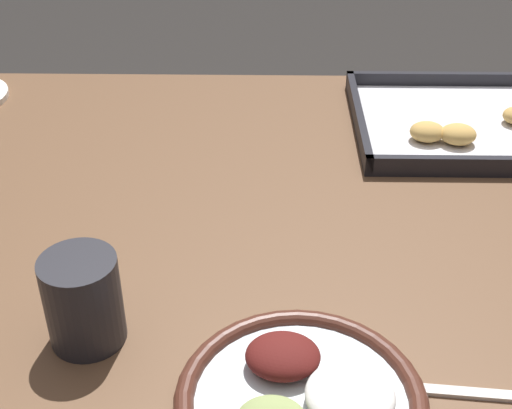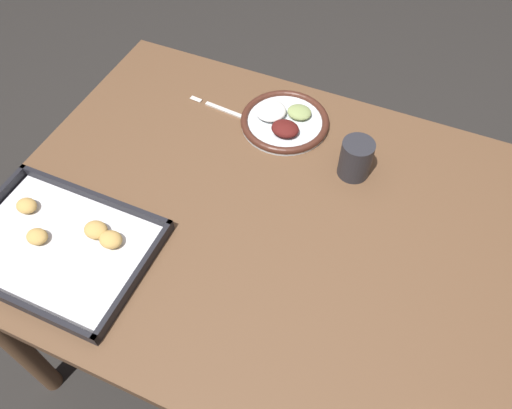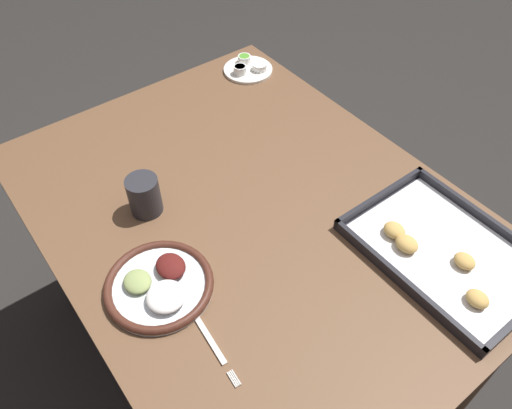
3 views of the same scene
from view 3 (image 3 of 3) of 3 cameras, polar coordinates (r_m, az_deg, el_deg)
The scene contains 7 objects.
ground_plane at distance 1.92m, azimuth -0.39°, elevation -15.82°, with size 8.00×8.00×0.00m, color #282623.
dining_table at distance 1.36m, azimuth -0.53°, elevation -3.17°, with size 1.28×0.97×0.77m.
dinner_plate at distance 1.14m, azimuth -10.97°, elevation -9.01°, with size 0.25×0.25×0.04m.
fork at distance 1.07m, azimuth -5.31°, elevation -15.09°, with size 0.21×0.03×0.00m.
saucer_plate at distance 1.76m, azimuth -0.92°, elevation 15.34°, with size 0.17×0.17×0.04m.
baking_tray at distance 1.26m, azimuth 20.58°, elevation -5.08°, with size 0.43×0.31×0.04m.
drinking_cup at distance 1.27m, azimuth -12.65°, elevation 1.01°, with size 0.08×0.08×0.10m.
Camera 3 is at (0.69, -0.51, 1.72)m, focal length 35.00 mm.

